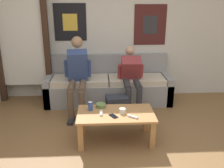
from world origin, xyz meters
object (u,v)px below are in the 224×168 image
game_controller_near_left (101,113)px  backpack (117,108)px  coffee_table (116,118)px  drink_can_blue (90,106)px  cell_phone (113,116)px  game_controller_near_right (133,117)px  pillar_candle (122,111)px  ceramic_bowl (101,105)px  couch (108,86)px  person_seated_teen (131,76)px  person_seated_adult (77,73)px

game_controller_near_left → backpack: bearing=68.7°
coffee_table → backpack: coffee_table is taller
drink_can_blue → game_controller_near_left: drink_can_blue is taller
coffee_table → cell_phone: 0.14m
backpack → game_controller_near_right: (0.15, -0.81, 0.24)m
coffee_table → pillar_candle: bearing=-13.6°
ceramic_bowl → game_controller_near_left: 0.22m
couch → drink_can_blue: bearing=-102.7°
couch → coffee_table: (0.05, -1.43, 0.04)m
person_seated_teen → game_controller_near_left: (-0.54, -1.10, -0.17)m
person_seated_teen → game_controller_near_right: bearing=-96.2°
person_seated_adult → backpack: size_ratio=3.29×
person_seated_adult → pillar_candle: (0.68, -1.07, -0.24)m
cell_phone → pillar_candle: bearing=34.1°
person_seated_teen → couch: bearing=138.6°
coffee_table → game_controller_near_right: size_ratio=7.65×
person_seated_adult → game_controller_near_left: 1.17m
game_controller_near_right → coffee_table: bearing=144.1°
coffee_table → pillar_candle: 0.14m
person_seated_teen → game_controller_near_left: 1.24m
coffee_table → person_seated_adult: person_seated_adult is taller
pillar_candle → game_controller_near_right: 0.18m
game_controller_near_left → cell_phone: bearing=-28.0°
person_seated_teen → game_controller_near_right: 1.25m
backpack → game_controller_near_right: 0.85m
backpack → pillar_candle: bearing=-87.9°
couch → ceramic_bowl: bearing=-97.1°
person_seated_adult → person_seated_teen: bearing=2.0°
person_seated_teen → cell_phone: 1.26m
pillar_candle → game_controller_near_left: (-0.29, -0.00, -0.02)m
person_seated_adult → ceramic_bowl: bearing=-65.2°
drink_can_blue → cell_phone: bearing=-34.5°
person_seated_teen → game_controller_near_right: person_seated_teen is taller
person_seated_teen → ceramic_bowl: person_seated_teen is taller
game_controller_near_right → cell_phone: bearing=169.8°
backpack → game_controller_near_right: bearing=-79.7°
ceramic_bowl → pillar_candle: bearing=-37.1°
coffee_table → game_controller_near_left: bearing=-173.6°
coffee_table → cell_phone: size_ratio=6.94×
pillar_candle → person_seated_adult: bearing=122.5°
ceramic_bowl → game_controller_near_right: ceramic_bowl is taller
drink_can_blue → coffee_table: bearing=-16.7°
game_controller_near_left → game_controller_near_right: (0.41, -0.13, 0.00)m
couch → game_controller_near_left: bearing=-96.0°
couch → coffee_table: couch is taller
pillar_candle → game_controller_near_left: size_ratio=0.60×
person_seated_teen → person_seated_adult: bearing=-178.0°
person_seated_adult → ceramic_bowl: size_ratio=8.56×
person_seated_teen → ceramic_bowl: bearing=-121.7°
couch → cell_phone: (0.01, -1.53, 0.12)m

